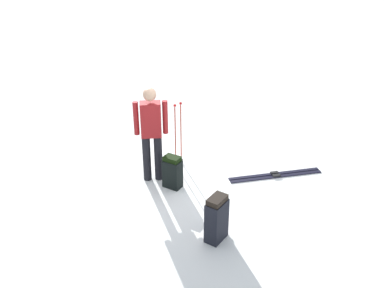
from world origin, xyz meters
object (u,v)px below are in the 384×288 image
ski_pair_near (275,175)px  ski_poles_planted_near (178,131)px  backpack_large_dark (172,172)px  backpack_bright (217,219)px  skier_standing (151,130)px

ski_pair_near → ski_poles_planted_near: size_ratio=1.38×
backpack_large_dark → ski_poles_planted_near: 0.89m
backpack_large_dark → backpack_bright: (0.08, 1.54, 0.06)m
backpack_bright → ski_poles_planted_near: bearing=-103.7°
backpack_bright → ski_poles_planted_near: ski_poles_planted_near is taller
ski_poles_planted_near → backpack_large_dark: bearing=55.2°
ski_pair_near → skier_standing: bearing=-26.5°
ski_pair_near → backpack_large_dark: bearing=-18.0°
backpack_bright → skier_standing: bearing=-87.0°
skier_standing → ski_pair_near: 2.38m
skier_standing → backpack_bright: (-0.10, 1.93, -0.61)m
ski_pair_near → backpack_bright: 2.12m
skier_standing → backpack_large_dark: 0.80m
ski_pair_near → backpack_large_dark: size_ratio=2.88×
ski_pair_near → ski_poles_planted_near: (1.32, -1.23, 0.67)m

